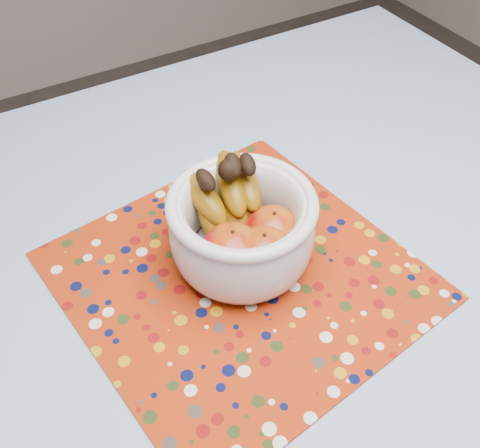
{
  "coord_description": "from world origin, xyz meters",
  "views": [
    {
      "loc": [
        -0.33,
        -0.35,
        1.38
      ],
      "look_at": [
        -0.06,
        0.11,
        0.84
      ],
      "focal_mm": 42.0,
      "sensor_mm": 36.0,
      "label": 1
    }
  ],
  "objects": [
    {
      "name": "table",
      "position": [
        0.0,
        0.0,
        0.67
      ],
      "size": [
        1.2,
        1.2,
        0.75
      ],
      "color": "brown",
      "rests_on": "ground"
    },
    {
      "name": "tablecloth",
      "position": [
        0.0,
        0.0,
        0.76
      ],
      "size": [
        1.32,
        1.32,
        0.01
      ],
      "primitive_type": "cube",
      "color": "#6684AA",
      "rests_on": "table"
    },
    {
      "name": "placemat",
      "position": [
        -0.07,
        0.08,
        0.76
      ],
      "size": [
        0.5,
        0.5,
        0.0
      ],
      "primitive_type": "cube",
      "rotation": [
        0.0,
        0.0,
        0.13
      ],
      "color": "maroon",
      "rests_on": "tablecloth"
    },
    {
      "name": "fruit_bowl",
      "position": [
        -0.06,
        0.11,
        0.84
      ],
      "size": [
        0.2,
        0.21,
        0.16
      ],
      "color": "silver",
      "rests_on": "placemat"
    }
  ]
}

